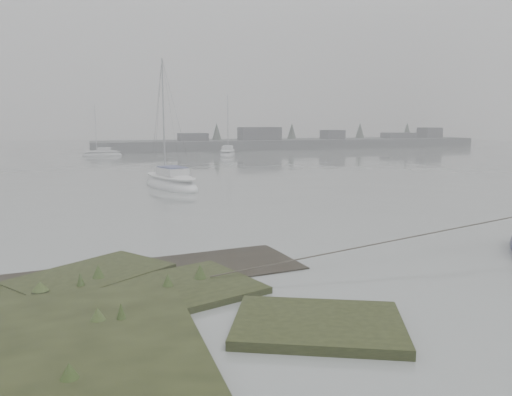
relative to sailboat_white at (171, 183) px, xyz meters
name	(u,v)px	position (x,y,z in m)	size (l,w,h in m)	color
ground	(144,176)	(-0.97, 7.37, -0.28)	(160.00, 160.00, 0.00)	slate
far_shoreline	(299,143)	(25.88, 39.27, 0.57)	(60.00, 8.00, 4.15)	#4C4F51
sailboat_white	(171,183)	(0.00, 0.00, 0.00)	(3.85, 6.62, 8.88)	white
sailboat_far_b	(228,154)	(11.02, 26.81, -0.03)	(3.66, 5.94, 7.97)	silver
sailboat_far_c	(102,154)	(-3.53, 31.39, -0.07)	(4.71, 1.74, 6.56)	#9DA3A6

